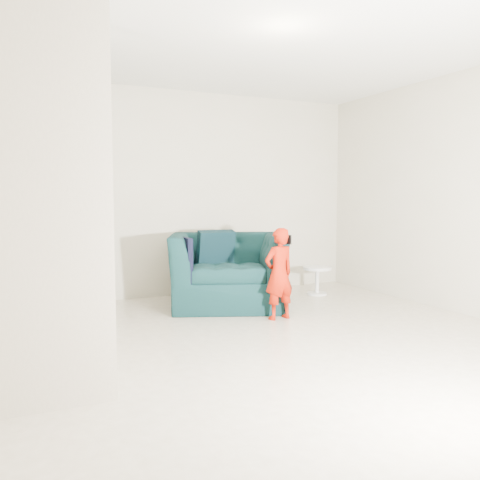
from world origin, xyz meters
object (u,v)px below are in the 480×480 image
(toddler, at_px, (279,274))
(side_table, at_px, (317,276))
(staircase, at_px, (23,244))
(armchair, at_px, (227,270))

(toddler, relative_size, side_table, 2.60)
(toddler, height_order, staircase, staircase)
(armchair, relative_size, side_table, 3.55)
(armchair, bearing_deg, toddler, -52.52)
(armchair, distance_m, toddler, 0.87)
(staircase, bearing_deg, toddler, 10.01)
(armchair, height_order, toddler, toddler)
(toddler, bearing_deg, staircase, 1.83)
(staircase, bearing_deg, armchair, 29.41)
(staircase, bearing_deg, side_table, 21.40)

